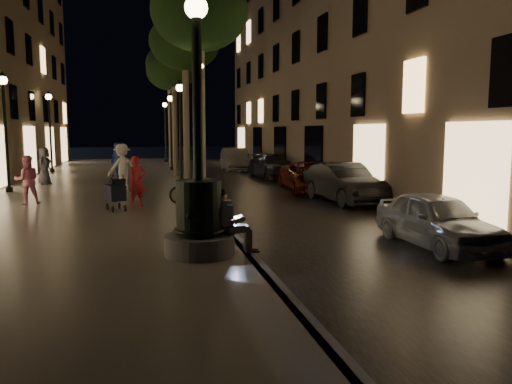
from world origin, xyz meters
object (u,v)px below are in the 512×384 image
object	(u,v)px
tree_near	(199,14)
car_rear	(273,166)
stroller	(116,193)
pedestrian_red	(137,182)
pedestrian_dark	(45,166)
tree_second	(185,43)
lamp_curb_c	(171,121)
fountain_lamppost	(199,205)
car_second	(345,183)
car_fifth	(235,159)
lamp_curb_d	(165,123)
car_third	(311,176)
pedestrian_white	(122,167)
seated_man_laptop	(229,219)
bicycle	(194,191)
lamp_left_c	(50,121)
lamp_left_b	(5,116)
tree_third	(174,66)
lamp_curb_b	(180,118)
pedestrian_pink	(27,180)
pedestrian_blue	(117,163)
tree_far	(169,73)
car_front	(437,220)

from	to	relation	value
tree_near	car_rear	bearing A→B (deg)	64.76
stroller	car_rear	bearing A→B (deg)	36.40
car_rear	pedestrian_red	distance (m)	12.86
pedestrian_dark	tree_second	bearing A→B (deg)	-94.24
tree_second	lamp_curb_c	xyz separation A→B (m)	(-0.10, 10.00, -3.10)
fountain_lamppost	pedestrian_red	bearing A→B (deg)	100.77
car_second	car_fifth	world-z (taller)	car_fifth
lamp_curb_d	car_fifth	world-z (taller)	lamp_curb_d
car_third	pedestrian_white	world-z (taller)	pedestrian_white
car_fifth	seated_man_laptop	bearing A→B (deg)	-98.07
car_fifth	pedestrian_white	bearing A→B (deg)	-118.33
tree_second	bicycle	world-z (taller)	tree_second
lamp_left_c	car_fifth	distance (m)	11.73
seated_man_laptop	pedestrian_white	bearing A→B (deg)	102.22
lamp_left_b	tree_third	bearing A→B (deg)	40.20
lamp_curb_d	car_fifth	distance (m)	8.45
tree_near	lamp_left_b	world-z (taller)	tree_near
lamp_left_c	lamp_curb_b	bearing A→B (deg)	-48.41
tree_near	pedestrian_pink	bearing A→B (deg)	159.42
car_fifth	bicycle	xyz separation A→B (m)	(-4.40, -16.30, -0.08)
tree_third	bicycle	size ratio (longest dim) A/B	4.05
car_third	bicycle	size ratio (longest dim) A/B	2.64
lamp_curb_c	lamp_left_b	distance (m)	12.26
tree_third	car_third	xyz separation A→B (m)	(5.50, -6.82, -5.49)
lamp_left_b	car_third	world-z (taller)	lamp_left_b
fountain_lamppost	car_second	size ratio (longest dim) A/B	1.15
lamp_curb_d	pedestrian_red	bearing A→B (deg)	-94.81
lamp_curb_d	bicycle	distance (m)	23.28
bicycle	tree_second	bearing A→B (deg)	19.73
pedestrian_blue	bicycle	xyz separation A→B (m)	(2.85, -7.92, -0.48)
car_fifth	pedestrian_blue	distance (m)	11.09
tree_near	lamp_curb_c	distance (m)	16.28
seated_man_laptop	pedestrian_dark	bearing A→B (deg)	112.62
seated_man_laptop	tree_far	size ratio (longest dim) A/B	0.18
lamp_left_c	pedestrian_pink	bearing A→B (deg)	-83.75
lamp_curb_b	car_rear	distance (m)	6.75
lamp_left_c	pedestrian_blue	xyz separation A→B (m)	(4.15, -7.22, -2.09)
tree_far	car_rear	bearing A→B (deg)	-52.14
lamp_left_c	car_rear	distance (m)	13.57
car_rear	pedestrian_red	xyz separation A→B (m)	(-7.31, -10.57, 0.37)
lamp_curb_d	pedestrian_pink	xyz separation A→B (m)	(-5.58, -21.89, -2.21)
bicycle	car_fifth	bearing A→B (deg)	6.86
tree_near	pedestrian_blue	xyz separation A→B (m)	(-3.00, 8.78, -5.09)
car_front	car_rear	distance (m)	16.97
tree_far	pedestrian_pink	size ratio (longest dim) A/B	4.54
tree_third	pedestrian_pink	xyz separation A→B (m)	(-5.58, -9.89, -5.11)
stroller	car_fifth	size ratio (longest dim) A/B	0.25
lamp_curb_c	car_third	distance (m)	12.41
pedestrian_white	car_fifth	bearing A→B (deg)	-150.14
pedestrian_dark	bicycle	size ratio (longest dim) A/B	0.96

